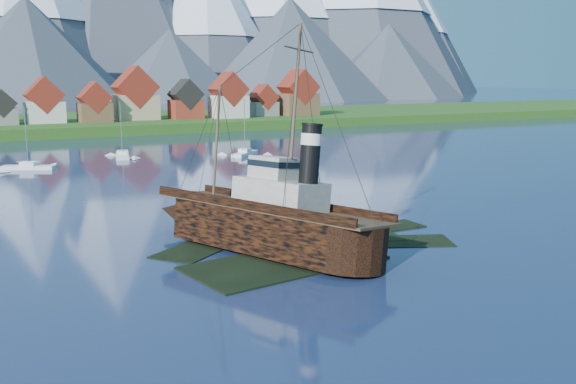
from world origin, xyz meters
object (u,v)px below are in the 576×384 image
tugboat_wreck (259,219)px  sailboat_e (122,156)px  sailboat_d (245,154)px  sailboat_c (28,168)px

tugboat_wreck → sailboat_e: 79.24m
sailboat_d → tugboat_wreck: bearing=-65.9°
sailboat_c → sailboat_e: (19.69, 9.51, -0.01)m
sailboat_c → tugboat_wreck: bearing=-141.8°
sailboat_e → sailboat_d: bearing=-7.4°
sailboat_c → sailboat_e: bearing=-37.1°
tugboat_wreck → sailboat_d: tugboat_wreck is taller
tugboat_wreck → sailboat_e: size_ratio=2.40×
tugboat_wreck → sailboat_d: (30.27, 69.65, -2.62)m
sailboat_d → sailboat_e: bearing=-153.5°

